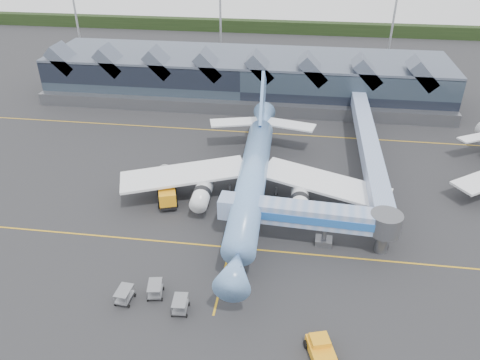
# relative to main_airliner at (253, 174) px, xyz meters

# --- Properties ---
(ground) EXTENTS (260.00, 260.00, 0.00)m
(ground) POSITION_rel_main_airliner_xyz_m (-1.64, -4.07, -4.47)
(ground) COLOR #242426
(ground) RESTS_ON ground
(taxi_stripes) EXTENTS (120.00, 60.00, 0.01)m
(taxi_stripes) POSITION_rel_main_airliner_xyz_m (-1.64, 5.93, -4.47)
(taxi_stripes) COLOR gold
(taxi_stripes) RESTS_ON ground
(tree_line_far) EXTENTS (260.00, 4.00, 4.00)m
(tree_line_far) POSITION_rel_main_airliner_xyz_m (-1.64, 105.93, -2.47)
(tree_line_far) COLOR black
(tree_line_far) RESTS_ON ground
(terminal) EXTENTS (90.00, 22.25, 12.52)m
(terminal) POSITION_rel_main_airliner_xyz_m (-6.70, 43.28, 0.41)
(terminal) COLOR black
(terminal) RESTS_ON ground
(light_masts) EXTENTS (132.40, 42.56, 22.45)m
(light_masts) POSITION_rel_main_airliner_xyz_m (19.36, 58.73, 8.02)
(light_masts) COLOR #9CA0A5
(light_masts) RESTS_ON ground
(main_airliner) EXTENTS (41.20, 47.28, 15.21)m
(main_airliner) POSITION_rel_main_airliner_xyz_m (0.00, 0.00, 0.00)
(main_airliner) COLOR #618DC4
(main_airliner) RESTS_ON ground
(jet_bridge) EXTENTS (23.66, 4.80, 5.89)m
(jet_bridge) POSITION_rel_main_airliner_xyz_m (9.68, -9.53, -0.27)
(jet_bridge) COLOR #7594C4
(jet_bridge) RESTS_ON ground
(fuel_truck) EXTENTS (5.24, 9.88, 3.33)m
(fuel_truck) POSITION_rel_main_airliner_xyz_m (-13.32, -0.84, -2.60)
(fuel_truck) COLOR black
(fuel_truck) RESTS_ON ground
(pushback_tug) EXTENTS (3.54, 4.61, 1.87)m
(pushback_tug) POSITION_rel_main_airliner_xyz_m (10.06, -27.74, -3.63)
(pushback_tug) COLOR orange
(pushback_tug) RESTS_ON ground
(baggage_carts) EXTENTS (8.39, 4.54, 1.70)m
(baggage_carts) POSITION_rel_main_airliner_xyz_m (-8.75, -22.98, -3.52)
(baggage_carts) COLOR gray
(baggage_carts) RESTS_ON ground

